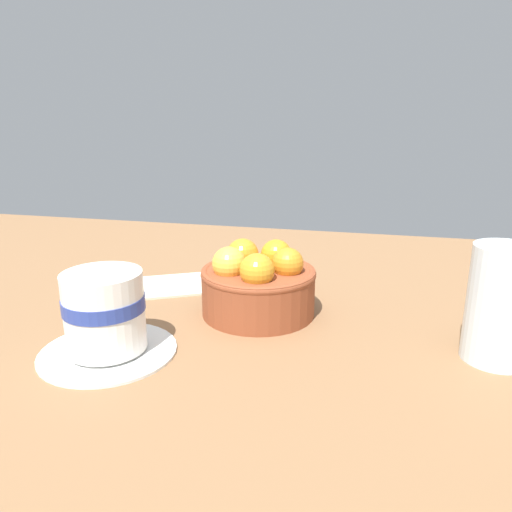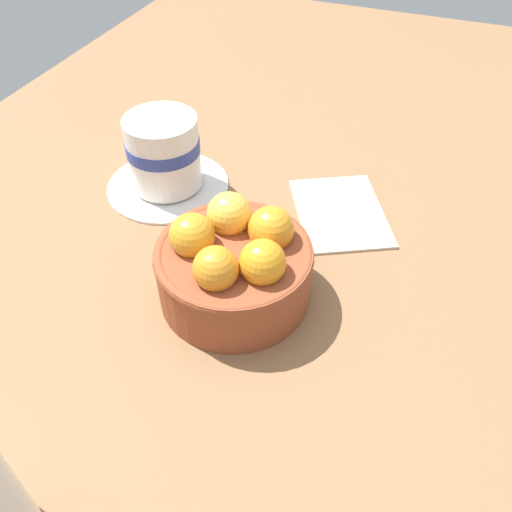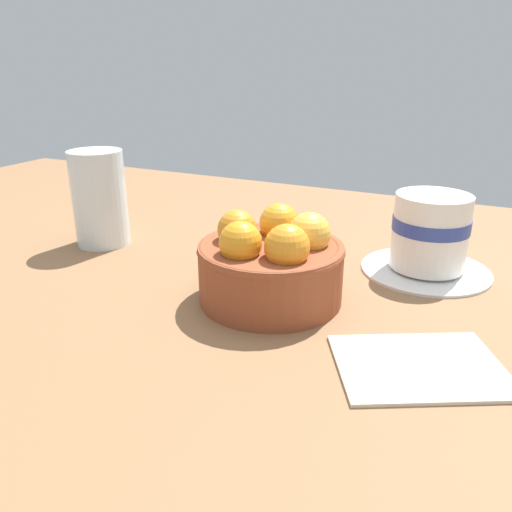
{
  "view_description": "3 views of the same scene",
  "coord_description": "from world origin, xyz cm",
  "px_view_note": "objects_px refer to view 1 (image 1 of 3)",
  "views": [
    {
      "loc": [
        -12.35,
        52.76,
        23.16
      ],
      "look_at": [
        0.66,
        -1.54,
        6.78
      ],
      "focal_mm": 33.56,
      "sensor_mm": 36.0,
      "label": 1
    },
    {
      "loc": [
        -30.25,
        -13.89,
        36.65
      ],
      "look_at": [
        1.15,
        -1.6,
        4.39
      ],
      "focal_mm": 37.69,
      "sensor_mm": 36.0,
      "label": 2
    },
    {
      "loc": [
        18.0,
        -41.03,
        21.87
      ],
      "look_at": [
        -0.29,
        -2.61,
        5.34
      ],
      "focal_mm": 36.07,
      "sensor_mm": 36.0,
      "label": 3
    }
  ],
  "objects_px": {
    "coffee_cup": "(105,316)",
    "folded_napkin": "(165,285)",
    "terracotta_bowl": "(258,283)",
    "water_glass": "(502,304)"
  },
  "relations": [
    {
      "from": "coffee_cup",
      "to": "folded_napkin",
      "type": "distance_m",
      "value": 0.2
    },
    {
      "from": "terracotta_bowl",
      "to": "coffee_cup",
      "type": "height_order",
      "value": "same"
    },
    {
      "from": "terracotta_bowl",
      "to": "coffee_cup",
      "type": "xyz_separation_m",
      "value": [
        0.12,
        0.14,
        0.0
      ]
    },
    {
      "from": "folded_napkin",
      "to": "water_glass",
      "type": "bearing_deg",
      "value": 163.89
    },
    {
      "from": "terracotta_bowl",
      "to": "water_glass",
      "type": "distance_m",
      "value": 0.26
    },
    {
      "from": "water_glass",
      "to": "folded_napkin",
      "type": "distance_m",
      "value": 0.42
    },
    {
      "from": "water_glass",
      "to": "folded_napkin",
      "type": "bearing_deg",
      "value": -16.11
    },
    {
      "from": "folded_napkin",
      "to": "coffee_cup",
      "type": "bearing_deg",
      "value": 97.12
    },
    {
      "from": "terracotta_bowl",
      "to": "coffee_cup",
      "type": "relative_size",
      "value": 1.01
    },
    {
      "from": "water_glass",
      "to": "folded_napkin",
      "type": "xyz_separation_m",
      "value": [
        0.4,
        -0.12,
        -0.05
      ]
    }
  ]
}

